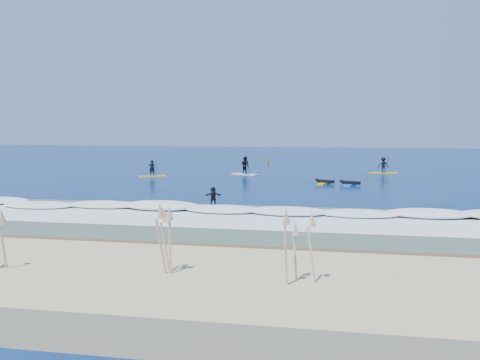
% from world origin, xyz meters
% --- Properties ---
extents(ground, '(160.00, 160.00, 0.00)m').
position_xyz_m(ground, '(0.00, 0.00, 0.00)').
color(ground, '#04174A').
rests_on(ground, ground).
extents(dune, '(90.00, 7.00, 2.00)m').
position_xyz_m(dune, '(0.00, -27.00, 0.00)').
color(dune, tan).
rests_on(dune, ground).
extents(wet_sand_strip, '(90.00, 5.00, 0.08)m').
position_xyz_m(wet_sand_strip, '(0.00, -21.50, 0.00)').
color(wet_sand_strip, '#473521').
rests_on(wet_sand_strip, ground).
extents(shallow_water, '(90.00, 13.00, 0.01)m').
position_xyz_m(shallow_water, '(0.00, -14.00, 0.01)').
color(shallow_water, '#384D3E').
rests_on(shallow_water, ground).
extents(breaking_wave, '(40.00, 6.00, 0.30)m').
position_xyz_m(breaking_wave, '(0.00, -10.00, 0.00)').
color(breaking_wave, white).
rests_on(breaking_wave, ground).
extents(whitewater, '(34.00, 5.00, 0.02)m').
position_xyz_m(whitewater, '(0.00, -13.00, 0.00)').
color(whitewater, silver).
rests_on(whitewater, ground).
extents(dune_grass, '(40.00, 4.00, 1.70)m').
position_xyz_m(dune_grass, '(0.00, -27.00, 1.85)').
color(dune_grass, tan).
rests_on(dune_grass, dune).
extents(sup_paddler_left, '(2.82, 1.78, 1.95)m').
position_xyz_m(sup_paddler_left, '(-10.65, 9.25, 0.61)').
color(sup_paddler_left, yellow).
rests_on(sup_paddler_left, ground).
extents(sup_paddler_center, '(3.12, 2.21, 2.20)m').
position_xyz_m(sup_paddler_center, '(-1.88, 13.14, 0.82)').
color(sup_paddler_center, white).
rests_on(sup_paddler_center, ground).
extents(sup_paddler_right, '(3.00, 1.32, 2.04)m').
position_xyz_m(sup_paddler_right, '(12.39, 17.31, 0.80)').
color(sup_paddler_right, yellow).
rests_on(sup_paddler_right, ground).
extents(prone_paddler_near, '(1.72, 2.27, 0.46)m').
position_xyz_m(prone_paddler_near, '(6.57, 6.20, 0.16)').
color(prone_paddler_near, yellow).
rests_on(prone_paddler_near, ground).
extents(prone_paddler_far, '(1.81, 2.37, 0.48)m').
position_xyz_m(prone_paddler_far, '(8.76, 5.46, 0.16)').
color(prone_paddler_far, '#1B7FD1').
rests_on(prone_paddler_far, ground).
extents(wave_surfer, '(1.80, 1.01, 1.26)m').
position_xyz_m(wave_surfer, '(0.21, -9.46, 0.73)').
color(wave_surfer, silver).
rests_on(wave_surfer, breaking_wave).
extents(marker_buoy, '(0.28, 0.28, 0.67)m').
position_xyz_m(marker_buoy, '(-1.62, 28.92, 0.29)').
color(marker_buoy, '#EF3B15').
rests_on(marker_buoy, ground).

